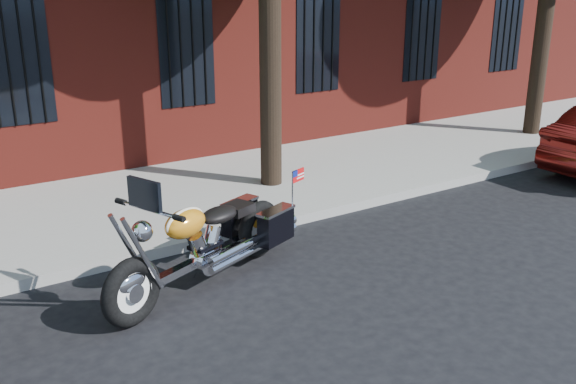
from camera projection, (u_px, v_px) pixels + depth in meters
ground at (353, 255)px, 8.57m from camera, size 120.00×120.00×0.00m
curb at (296, 219)px, 9.65m from camera, size 40.00×0.16×0.15m
sidewalk at (236, 186)px, 11.14m from camera, size 40.00×3.60×0.15m
motorcycle at (211, 242)px, 7.63m from camera, size 3.03×1.56×1.56m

